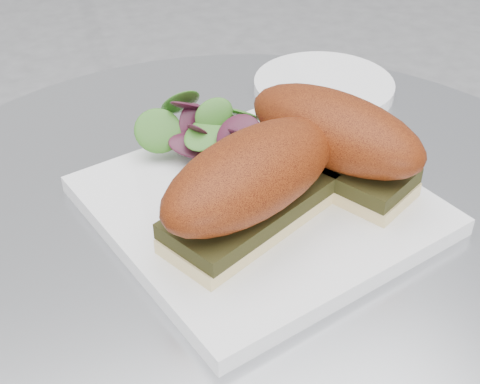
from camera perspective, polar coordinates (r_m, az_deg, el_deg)
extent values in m
cylinder|color=#B0B1B7|center=(0.57, 0.96, -4.19)|extent=(0.70, 0.70, 0.02)
cube|color=white|center=(0.58, 1.63, -1.11)|extent=(0.31, 0.31, 0.02)
cube|color=beige|center=(0.54, 0.98, -2.29)|extent=(0.16, 0.12, 0.01)
cube|color=black|center=(0.53, 0.99, -1.15)|extent=(0.16, 0.12, 0.01)
ellipsoid|color=maroon|center=(0.51, 1.03, 1.59)|extent=(0.19, 0.15, 0.06)
cube|color=beige|center=(0.60, 7.74, 1.66)|extent=(0.12, 0.16, 0.01)
cube|color=black|center=(0.59, 7.85, 2.73)|extent=(0.12, 0.16, 0.01)
ellipsoid|color=maroon|center=(0.57, 8.10, 5.30)|extent=(0.15, 0.18, 0.06)
cylinder|color=white|center=(0.77, 7.16, 8.93)|extent=(0.16, 0.16, 0.01)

